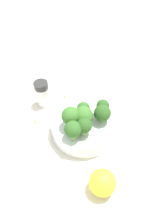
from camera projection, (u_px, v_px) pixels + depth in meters
name	position (u px, v px, depth m)	size (l,w,h in m)	color
ground_plane	(84.00, 131.00, 0.58)	(3.00, 3.00, 0.00)	silver
bowl	(84.00, 126.00, 0.57)	(0.17, 0.17, 0.05)	silver
broccoli_floret_0	(83.00, 116.00, 0.52)	(0.05, 0.05, 0.06)	#8EB770
broccoli_floret_1	(83.00, 109.00, 0.54)	(0.03, 0.03, 0.04)	#8EB770
broccoli_floret_2	(84.00, 126.00, 0.50)	(0.04, 0.04, 0.05)	#84AD66
broccoli_floret_3	(103.00, 107.00, 0.54)	(0.03, 0.03, 0.05)	#84AD66
broccoli_floret_4	(71.00, 116.00, 0.51)	(0.04, 0.04, 0.06)	#84AD66
broccoli_floret_5	(73.00, 130.00, 0.49)	(0.04, 0.04, 0.05)	#84AD66
broccoli_floret_6	(102.00, 113.00, 0.53)	(0.04, 0.04, 0.05)	#8EB770
pepper_shaker	(42.00, 94.00, 0.62)	(0.04, 0.04, 0.08)	silver
lemon_wedge	(103.00, 183.00, 0.46)	(0.06, 0.06, 0.06)	yellow
almond_crumb_0	(35.00, 121.00, 0.60)	(0.01, 0.01, 0.01)	tan
almond_crumb_1	(41.00, 103.00, 0.65)	(0.01, 0.01, 0.01)	tan
almond_crumb_2	(65.00, 96.00, 0.67)	(0.01, 0.00, 0.01)	olive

